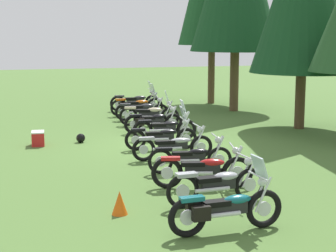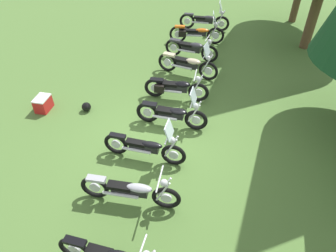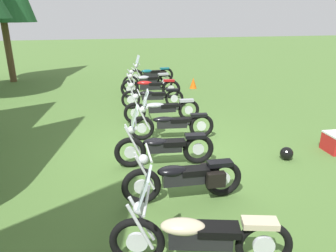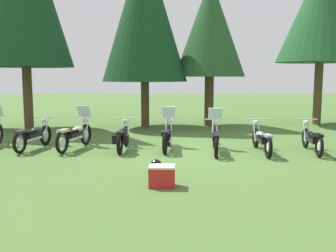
{
  "view_description": "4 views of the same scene",
  "coord_description": "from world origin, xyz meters",
  "px_view_note": "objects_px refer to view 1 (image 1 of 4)",
  "views": [
    {
      "loc": [
        17.02,
        -4.7,
        3.57
      ],
      "look_at": [
        0.89,
        -0.07,
        0.76
      ],
      "focal_mm": 59.49,
      "sensor_mm": 36.0,
      "label": 1
    },
    {
      "loc": [
        6.47,
        1.17,
        6.08
      ],
      "look_at": [
        -0.1,
        0.27,
        0.5
      ],
      "focal_mm": 33.34,
      "sensor_mm": 36.0,
      "label": 2
    },
    {
      "loc": [
        -6.81,
        1.64,
        3.12
      ],
      "look_at": [
        -0.03,
        0.04,
        0.65
      ],
      "focal_mm": 33.29,
      "sensor_mm": 36.0,
      "label": 3
    },
    {
      "loc": [
        -1.11,
        -11.86,
        2.36
      ],
      "look_at": [
        -0.73,
        0.03,
        0.81
      ],
      "focal_mm": 40.92,
      "sensor_mm": 36.0,
      "label": 4
    }
  ],
  "objects_px": {
    "motorcycle_8": "(191,157)",
    "motorcycle_1": "(136,105)",
    "motorcycle_11": "(225,208)",
    "motorcycle_10": "(218,183)",
    "motorcycle_6": "(162,136)",
    "motorcycle_5": "(165,127)",
    "motorcycle_3": "(150,114)",
    "motorcycle_4": "(153,121)",
    "dropped_helmet": "(81,138)",
    "picnic_cooler": "(38,138)",
    "motorcycle_0": "(136,101)",
    "motorcycle_7": "(173,145)",
    "motorcycle_2": "(142,110)",
    "motorcycle_9": "(203,169)",
    "traffic_cone": "(120,203)"
  },
  "relations": [
    {
      "from": "motorcycle_11",
      "to": "motorcycle_10",
      "type": "bearing_deg",
      "value": 70.58
    },
    {
      "from": "motorcycle_2",
      "to": "motorcycle_3",
      "type": "height_order",
      "value": "motorcycle_3"
    },
    {
      "from": "motorcycle_3",
      "to": "motorcycle_11",
      "type": "relative_size",
      "value": 1.02
    },
    {
      "from": "motorcycle_0",
      "to": "motorcycle_10",
      "type": "height_order",
      "value": "motorcycle_0"
    },
    {
      "from": "motorcycle_0",
      "to": "motorcycle_7",
      "type": "xyz_separation_m",
      "value": [
        10.2,
        -1.22,
        -0.04
      ]
    },
    {
      "from": "motorcycle_7",
      "to": "motorcycle_10",
      "type": "relative_size",
      "value": 1.04
    },
    {
      "from": "motorcycle_9",
      "to": "picnic_cooler",
      "type": "height_order",
      "value": "motorcycle_9"
    },
    {
      "from": "motorcycle_6",
      "to": "motorcycle_5",
      "type": "bearing_deg",
      "value": 77.89
    },
    {
      "from": "motorcycle_3",
      "to": "motorcycle_9",
      "type": "bearing_deg",
      "value": -80.6
    },
    {
      "from": "motorcycle_4",
      "to": "motorcycle_8",
      "type": "relative_size",
      "value": 0.98
    },
    {
      "from": "motorcycle_6",
      "to": "motorcycle_10",
      "type": "bearing_deg",
      "value": -86.62
    },
    {
      "from": "picnic_cooler",
      "to": "dropped_helmet",
      "type": "height_order",
      "value": "picnic_cooler"
    },
    {
      "from": "motorcycle_1",
      "to": "motorcycle_4",
      "type": "bearing_deg",
      "value": -97.92
    },
    {
      "from": "motorcycle_10",
      "to": "picnic_cooler",
      "type": "bearing_deg",
      "value": 110.09
    },
    {
      "from": "motorcycle_2",
      "to": "motorcycle_4",
      "type": "xyz_separation_m",
      "value": [
        2.91,
        -0.32,
        -0.01
      ]
    },
    {
      "from": "picnic_cooler",
      "to": "motorcycle_5",
      "type": "bearing_deg",
      "value": 86.73
    },
    {
      "from": "motorcycle_2",
      "to": "motorcycle_5",
      "type": "bearing_deg",
      "value": -79.44
    },
    {
      "from": "motorcycle_10",
      "to": "motorcycle_11",
      "type": "xyz_separation_m",
      "value": [
        1.6,
        -0.47,
        -0.0
      ]
    },
    {
      "from": "picnic_cooler",
      "to": "traffic_cone",
      "type": "bearing_deg",
      "value": 8.99
    },
    {
      "from": "motorcycle_8",
      "to": "motorcycle_9",
      "type": "bearing_deg",
      "value": -89.86
    },
    {
      "from": "motorcycle_6",
      "to": "motorcycle_7",
      "type": "bearing_deg",
      "value": -85.58
    },
    {
      "from": "motorcycle_7",
      "to": "motorcycle_3",
      "type": "bearing_deg",
      "value": 84.72
    },
    {
      "from": "dropped_helmet",
      "to": "motorcycle_9",
      "type": "bearing_deg",
      "value": 17.97
    },
    {
      "from": "motorcycle_1",
      "to": "motorcycle_10",
      "type": "height_order",
      "value": "motorcycle_1"
    },
    {
      "from": "motorcycle_1",
      "to": "motorcycle_3",
      "type": "height_order",
      "value": "motorcycle_1"
    },
    {
      "from": "motorcycle_6",
      "to": "motorcycle_8",
      "type": "distance_m",
      "value": 3.01
    },
    {
      "from": "motorcycle_4",
      "to": "motorcycle_7",
      "type": "distance_m",
      "value": 4.36
    },
    {
      "from": "motorcycle_3",
      "to": "dropped_helmet",
      "type": "distance_m",
      "value": 4.02
    },
    {
      "from": "motorcycle_10",
      "to": "picnic_cooler",
      "type": "xyz_separation_m",
      "value": [
        -7.44,
        -3.29,
        -0.23
      ]
    },
    {
      "from": "motorcycle_5",
      "to": "motorcycle_3",
      "type": "bearing_deg",
      "value": 92.32
    },
    {
      "from": "motorcycle_4",
      "to": "motorcycle_5",
      "type": "xyz_separation_m",
      "value": [
        1.42,
        0.08,
        0.01
      ]
    },
    {
      "from": "motorcycle_9",
      "to": "traffic_cone",
      "type": "height_order",
      "value": "motorcycle_9"
    },
    {
      "from": "motorcycle_1",
      "to": "motorcycle_9",
      "type": "relative_size",
      "value": 1.02
    },
    {
      "from": "motorcycle_3",
      "to": "motorcycle_11",
      "type": "bearing_deg",
      "value": -81.93
    },
    {
      "from": "motorcycle_3",
      "to": "motorcycle_9",
      "type": "xyz_separation_m",
      "value": [
        8.92,
        -0.98,
        -0.03
      ]
    },
    {
      "from": "motorcycle_11",
      "to": "motorcycle_6",
      "type": "bearing_deg",
      "value": 80.25
    },
    {
      "from": "motorcycle_6",
      "to": "motorcycle_11",
      "type": "xyz_separation_m",
      "value": [
        7.31,
        -0.84,
        0.02
      ]
    },
    {
      "from": "motorcycle_0",
      "to": "motorcycle_5",
      "type": "height_order",
      "value": "motorcycle_0"
    },
    {
      "from": "motorcycle_0",
      "to": "picnic_cooler",
      "type": "distance_m",
      "value": 8.55
    },
    {
      "from": "motorcycle_5",
      "to": "picnic_cooler",
      "type": "xyz_separation_m",
      "value": [
        -0.24,
        -4.18,
        -0.21
      ]
    },
    {
      "from": "motorcycle_5",
      "to": "motorcycle_2",
      "type": "bearing_deg",
      "value": 93.35
    },
    {
      "from": "motorcycle_7",
      "to": "picnic_cooler",
      "type": "height_order",
      "value": "motorcycle_7"
    },
    {
      "from": "motorcycle_0",
      "to": "motorcycle_2",
      "type": "xyz_separation_m",
      "value": [
        2.96,
        -0.4,
        -0.01
      ]
    },
    {
      "from": "motorcycle_8",
      "to": "motorcycle_1",
      "type": "bearing_deg",
      "value": 92.38
    },
    {
      "from": "motorcycle_7",
      "to": "traffic_cone",
      "type": "height_order",
      "value": "motorcycle_7"
    },
    {
      "from": "motorcycle_0",
      "to": "motorcycle_8",
      "type": "bearing_deg",
      "value": -92.52
    },
    {
      "from": "motorcycle_5",
      "to": "motorcycle_10",
      "type": "bearing_deg",
      "value": -90.59
    },
    {
      "from": "dropped_helmet",
      "to": "picnic_cooler",
      "type": "bearing_deg",
      "value": -84.84
    },
    {
      "from": "motorcycle_2",
      "to": "motorcycle_8",
      "type": "relative_size",
      "value": 0.99
    },
    {
      "from": "motorcycle_4",
      "to": "motorcycle_8",
      "type": "bearing_deg",
      "value": -92.13
    }
  ]
}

